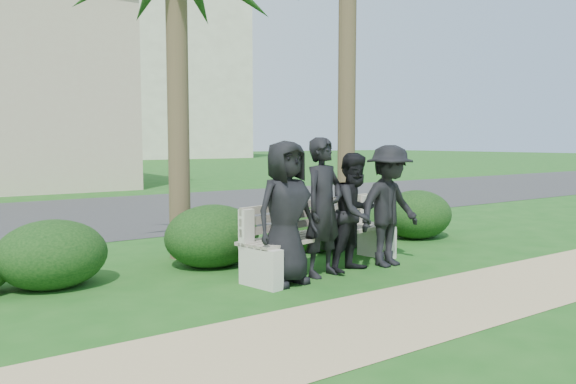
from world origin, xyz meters
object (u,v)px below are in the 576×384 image
(man_a, at_px, (286,213))
(man_c, at_px, (355,212))
(man_d, at_px, (389,206))
(man_b, at_px, (324,207))
(park_bench, at_px, (323,240))

(man_a, xyz_separation_m, man_c, (1.16, 0.02, -0.08))
(man_a, height_order, man_d, man_a)
(man_a, distance_m, man_b, 0.65)
(park_bench, distance_m, man_b, 0.61)
(man_b, xyz_separation_m, man_c, (0.51, -0.04, -0.10))
(park_bench, relative_size, man_c, 1.72)
(park_bench, height_order, man_b, man_b)
(park_bench, distance_m, man_d, 1.06)
(man_b, bearing_deg, man_c, -17.86)
(park_bench, relative_size, man_d, 1.61)
(man_c, bearing_deg, man_b, 161.30)
(man_a, bearing_deg, man_d, -4.77)
(park_bench, bearing_deg, man_a, -170.35)
(man_b, distance_m, man_c, 0.53)
(park_bench, relative_size, man_a, 1.56)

